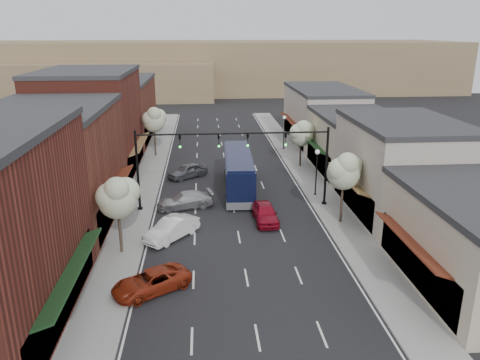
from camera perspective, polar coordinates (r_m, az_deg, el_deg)
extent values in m
plane|color=black|center=(33.39, 0.14, -8.41)|extent=(160.00, 160.00, 0.00)
cube|color=gray|center=(50.86, -11.09, 0.73)|extent=(2.80, 73.00, 0.15)
cube|color=gray|center=(51.68, 7.75, 1.18)|extent=(2.80, 73.00, 0.15)
cube|color=gray|center=(50.72, -9.52, 0.77)|extent=(0.25, 73.00, 0.17)
cube|color=gray|center=(51.40, 6.22, 1.14)|extent=(0.25, 73.00, 0.17)
cube|color=black|center=(26.62, -21.13, -13.16)|extent=(0.60, 11.90, 2.60)
cube|color=#163919|center=(25.68, -19.77, -10.34)|extent=(1.07, 9.80, 0.49)
cube|color=brown|center=(39.10, -22.02, 1.30)|extent=(9.00, 14.00, 9.00)
cube|color=#2D2D30|center=(38.14, -22.84, 8.08)|extent=(9.20, 14.10, 0.40)
cube|color=black|center=(38.93, -15.62, -2.61)|extent=(0.60, 11.90, 2.60)
cube|color=maroon|center=(38.30, -14.63, -0.49)|extent=(1.07, 9.80, 0.49)
cube|color=maroon|center=(52.09, -17.75, 6.49)|extent=(9.00, 14.00, 10.50)
cube|color=#2D2D30|center=(51.37, -18.34, 12.45)|extent=(9.20, 14.10, 0.40)
cube|color=black|center=(52.10, -12.87, 2.77)|extent=(0.60, 11.90, 2.60)
cube|color=olive|center=(51.63, -12.11, 4.40)|extent=(1.07, 9.80, 0.49)
cube|color=brown|center=(67.74, -14.74, 8.14)|extent=(9.00, 18.00, 8.00)
cube|color=#2D2D30|center=(67.20, -15.03, 11.67)|extent=(9.20, 18.10, 0.40)
cube|color=black|center=(67.57, -11.06, 6.30)|extent=(0.60, 15.30, 2.60)
cube|color=#163919|center=(67.20, -10.45, 7.58)|extent=(1.07, 12.60, 0.49)
cube|color=black|center=(30.00, 21.05, -9.49)|extent=(0.60, 10.20, 2.60)
cube|color=maroon|center=(29.04, 19.95, -7.00)|extent=(1.07, 8.40, 0.49)
cube|color=#B6A99C|center=(40.87, 19.07, 1.21)|extent=(8.00, 12.00, 7.50)
cube|color=#2D2D30|center=(39.99, 19.65, 6.64)|extent=(8.20, 12.10, 0.40)
cube|color=black|center=(40.20, 13.92, -1.81)|extent=(0.60, 10.20, 2.60)
cube|color=olive|center=(39.49, 12.98, 0.20)|extent=(1.07, 8.40, 0.49)
cube|color=#BCAC95|center=(51.88, 13.85, 4.23)|extent=(8.00, 12.00, 6.00)
cube|color=#2D2D30|center=(51.25, 14.12, 7.70)|extent=(8.20, 12.10, 0.40)
cube|color=black|center=(51.18, 9.80, 2.69)|extent=(0.60, 10.20, 2.60)
cube|color=#163919|center=(50.63, 9.01, 4.32)|extent=(1.07, 8.40, 0.49)
cube|color=#B6A99C|center=(64.92, 10.08, 7.60)|extent=(8.00, 16.00, 7.00)
cube|color=#2D2D30|center=(64.38, 10.26, 10.84)|extent=(8.20, 16.10, 0.40)
cube|color=black|center=(64.46, 6.79, 5.96)|extent=(0.60, 13.60, 2.60)
cube|color=maroon|center=(64.02, 6.13, 7.27)|extent=(1.07, 11.20, 0.49)
cube|color=#7A6647|center=(120.17, -3.51, 13.66)|extent=(120.00, 30.00, 12.00)
cube|color=#7A6647|center=(110.68, -16.67, 11.57)|extent=(50.00, 20.00, 8.00)
cylinder|color=black|center=(41.89, 10.20, -2.86)|extent=(0.44, 0.44, 0.30)
cylinder|color=black|center=(40.84, 10.46, 1.54)|extent=(0.20, 0.20, 7.00)
cylinder|color=black|center=(39.24, 5.03, 5.77)|extent=(8.00, 0.14, 0.14)
imported|color=black|center=(39.44, 5.58, 4.92)|extent=(0.18, 0.46, 1.10)
sphere|color=#19E533|center=(39.42, 5.60, 4.29)|extent=(0.18, 0.18, 0.18)
imported|color=black|center=(39.01, 0.93, 4.86)|extent=(0.18, 0.46, 1.10)
sphere|color=#19E533|center=(38.99, 0.95, 4.22)|extent=(0.18, 0.18, 0.18)
cylinder|color=black|center=(40.93, -12.06, -3.48)|extent=(0.44, 0.44, 0.30)
cylinder|color=black|center=(39.86, -12.37, 1.01)|extent=(0.20, 0.20, 7.00)
cylinder|color=black|center=(38.73, -6.78, 5.56)|extent=(8.00, 0.14, 0.14)
imported|color=black|center=(38.88, -7.34, 4.67)|extent=(0.18, 0.46, 1.10)
sphere|color=#19E533|center=(38.86, -7.32, 4.03)|extent=(0.18, 0.18, 0.18)
imported|color=black|center=(38.86, -2.60, 4.79)|extent=(0.18, 0.46, 1.10)
sphere|color=#19E533|center=(38.84, -2.59, 4.15)|extent=(0.18, 0.18, 0.18)
cylinder|color=#47382B|center=(37.79, 12.28, -2.56)|extent=(0.20, 0.20, 3.71)
sphere|color=beige|center=(37.06, 12.52, 0.81)|extent=(2.60, 2.60, 2.60)
sphere|color=beige|center=(37.35, 13.17, 1.64)|extent=(2.00, 2.00, 2.00)
sphere|color=beige|center=(36.57, 12.09, 1.18)|extent=(1.90, 1.90, 1.90)
sphere|color=beige|center=(36.37, 12.99, 1.98)|extent=(1.70, 1.70, 1.70)
cylinder|color=#47382B|center=(52.64, 7.37, 3.30)|extent=(0.20, 0.20, 3.33)
sphere|color=beige|center=(52.16, 7.47, 5.51)|extent=(2.60, 2.60, 2.60)
sphere|color=beige|center=(52.47, 7.95, 6.03)|extent=(2.00, 2.00, 2.00)
sphere|color=beige|center=(51.73, 7.11, 5.77)|extent=(1.90, 1.90, 1.90)
sphere|color=beige|center=(51.54, 7.73, 6.30)|extent=(1.70, 1.70, 1.70)
cylinder|color=#47382B|center=(33.06, -14.42, -5.92)|extent=(0.20, 0.20, 3.52)
sphere|color=beige|center=(32.26, -14.72, -2.34)|extent=(2.60, 2.60, 2.60)
sphere|color=beige|center=(32.31, -13.83, -1.41)|extent=(2.00, 2.00, 2.00)
sphere|color=beige|center=(31.95, -15.56, -1.98)|extent=(1.90, 1.90, 1.90)
sphere|color=beige|center=(31.49, -14.82, -1.15)|extent=(1.70, 1.70, 1.70)
cylinder|color=#47382B|center=(57.59, -10.32, 4.68)|extent=(0.20, 0.20, 3.84)
sphere|color=beige|center=(57.10, -10.45, 7.03)|extent=(2.60, 2.60, 2.60)
sphere|color=beige|center=(57.26, -9.95, 7.57)|extent=(2.00, 2.00, 2.00)
sphere|color=beige|center=(56.78, -10.91, 7.31)|extent=(1.90, 1.90, 1.90)
sphere|color=beige|center=(56.43, -10.45, 7.89)|extent=(1.70, 1.70, 1.70)
cylinder|color=black|center=(44.13, 9.15, -1.79)|extent=(0.28, 0.28, 0.20)
cylinder|color=black|center=(43.54, 9.27, 0.56)|extent=(0.12, 0.12, 4.00)
sphere|color=white|center=(42.94, 9.41, 3.39)|extent=(0.44, 0.44, 0.44)
cylinder|color=black|center=(60.54, 5.32, 3.77)|extent=(0.28, 0.28, 0.20)
cylinder|color=black|center=(60.11, 5.38, 5.53)|extent=(0.12, 0.12, 4.00)
sphere|color=white|center=(59.68, 5.44, 7.61)|extent=(0.44, 0.44, 0.44)
cube|color=black|center=(44.63, -0.19, 1.13)|extent=(2.93, 11.73, 2.95)
cube|color=#595B60|center=(45.05, -0.19, -0.56)|extent=(2.95, 11.75, 0.68)
cube|color=black|center=(44.51, -0.19, 1.63)|extent=(2.96, 10.80, 1.07)
cube|color=black|center=(44.21, -0.19, 3.02)|extent=(2.71, 11.26, 0.24)
cube|color=black|center=(38.95, 0.17, -0.47)|extent=(2.02, 0.15, 1.16)
cylinder|color=black|center=(41.18, -1.54, -2.42)|extent=(0.35, 1.02, 1.01)
cylinder|color=black|center=(41.28, 1.64, -2.37)|extent=(0.35, 1.02, 1.01)
cylinder|color=black|center=(48.54, -1.73, 0.76)|extent=(0.35, 1.02, 1.01)
cylinder|color=black|center=(48.62, 0.97, 0.80)|extent=(0.35, 1.02, 1.01)
cylinder|color=black|center=(47.24, -1.70, 0.28)|extent=(0.35, 1.02, 1.01)
cylinder|color=black|center=(47.33, 1.08, 0.32)|extent=(0.35, 1.02, 1.01)
imported|color=maroon|center=(37.62, 3.10, -4.05)|extent=(1.90, 4.45, 1.50)
imported|color=maroon|center=(28.61, -10.80, -12.08)|extent=(5.10, 4.36, 1.30)
imported|color=white|center=(35.03, -8.34, -5.90)|extent=(4.23, 4.65, 1.54)
imported|color=#A5A6AA|center=(40.76, -6.74, -2.45)|extent=(5.21, 3.07, 1.42)
imported|color=#55585D|center=(49.03, -6.42, 1.13)|extent=(4.57, 3.99, 1.49)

